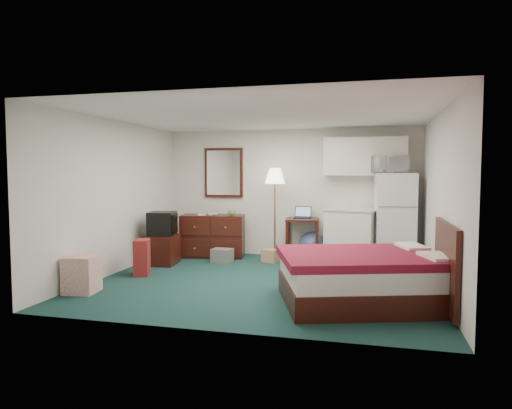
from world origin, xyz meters
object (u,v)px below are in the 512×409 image
(desk, at_px, (302,239))
(bed, at_px, (363,279))
(kitchen_counter, at_px, (352,236))
(tv_stand, at_px, (162,250))
(floor_lamp, at_px, (275,214))
(fridge, at_px, (394,219))
(dresser, at_px, (213,236))
(suitcase, at_px, (142,257))

(desk, distance_m, bed, 2.98)
(kitchen_counter, distance_m, tv_stand, 3.50)
(floor_lamp, distance_m, fridge, 2.19)
(dresser, distance_m, floor_lamp, 1.31)
(tv_stand, relative_size, suitcase, 1.00)
(floor_lamp, relative_size, bed, 0.89)
(tv_stand, bearing_deg, fridge, 8.45)
(floor_lamp, height_order, tv_stand, floor_lamp)
(dresser, bearing_deg, desk, -3.52)
(bed, bearing_deg, floor_lamp, 104.60)
(floor_lamp, bearing_deg, tv_stand, -152.31)
(desk, relative_size, tv_stand, 1.36)
(kitchen_counter, bearing_deg, desk, -166.64)
(dresser, bearing_deg, fridge, -7.02)
(suitcase, bearing_deg, bed, -31.48)
(bed, xyz_separation_m, tv_stand, (-3.56, 1.65, -0.05))
(kitchen_counter, bearing_deg, bed, -70.38)
(bed, bearing_deg, dresser, 120.58)
(tv_stand, bearing_deg, kitchen_counter, 11.97)
(dresser, bearing_deg, bed, -50.52)
(dresser, height_order, suitcase, dresser)
(fridge, height_order, suitcase, fridge)
(floor_lamp, bearing_deg, dresser, -177.28)
(bed, distance_m, tv_stand, 3.92)
(dresser, distance_m, desk, 1.76)
(floor_lamp, bearing_deg, bed, -57.51)
(fridge, xyz_separation_m, suitcase, (-3.99, -1.93, -0.53))
(dresser, distance_m, tv_stand, 1.14)
(fridge, xyz_separation_m, tv_stand, (-4.07, -1.05, -0.56))
(fridge, bearing_deg, bed, -105.91)
(bed, bearing_deg, fridge, 61.47)
(desk, distance_m, fridge, 1.73)
(fridge, bearing_deg, desk, 173.02)
(kitchen_counter, bearing_deg, tv_stand, -147.46)
(tv_stand, bearing_deg, desk, 18.60)
(fridge, relative_size, tv_stand, 2.86)
(bed, bearing_deg, tv_stand, 137.25)
(desk, relative_size, fridge, 0.48)
(fridge, bearing_deg, floor_lamp, 176.26)
(kitchen_counter, xyz_separation_m, fridge, (0.75, -0.03, 0.34))
(dresser, xyz_separation_m, bed, (2.91, -2.58, -0.10))
(desk, bearing_deg, kitchen_counter, -6.99)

